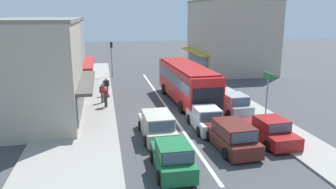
{
  "coord_description": "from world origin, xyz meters",
  "views": [
    {
      "loc": [
        -4.89,
        -22.25,
        7.41
      ],
      "look_at": [
        0.01,
        2.41,
        1.2
      ],
      "focal_mm": 35.0,
      "sensor_mm": 36.0,
      "label": 1
    }
  ],
  "objects": [
    {
      "name": "shopfront_mid_block",
      "position": [
        -10.18,
        10.77,
        3.54
      ],
      "size": [
        7.8,
        9.23,
        7.09
      ],
      "color": "#84939E",
      "rests_on": "ground"
    },
    {
      "name": "pedestrian_with_handbag_near",
      "position": [
        -4.83,
        3.53,
        1.07
      ],
      "size": [
        0.5,
        0.6,
        1.63
      ],
      "color": "#4C4742",
      "rests_on": "sidewalk_left"
    },
    {
      "name": "directional_road_sign",
      "position": [
        6.07,
        -2.14,
        2.68
      ],
      "size": [
        0.1,
        1.4,
        3.6
      ],
      "color": "gray",
      "rests_on": "ground"
    },
    {
      "name": "lane_centre_line",
      "position": [
        0.0,
        4.0,
        0.0
      ],
      "size": [
        0.2,
        28.0,
        0.01
      ],
      "primitive_type": "cube",
      "color": "silver",
      "rests_on": "ground"
    },
    {
      "name": "sedan_behind_bus_mid",
      "position": [
        1.59,
        -2.6,
        0.66
      ],
      "size": [
        1.93,
        4.22,
        1.47
      ],
      "color": "silver",
      "rests_on": "ground"
    },
    {
      "name": "hatchback_queue_gap_filler",
      "position": [
        -1.85,
        -8.11,
        0.71
      ],
      "size": [
        1.84,
        3.71,
        1.54
      ],
      "color": "#1E6638",
      "rests_on": "ground"
    },
    {
      "name": "ground_plane",
      "position": [
        0.0,
        0.0,
        0.0
      ],
      "size": [
        140.0,
        140.0,
        0.0
      ],
      "primitive_type": "plane",
      "color": "#3F3F42"
    },
    {
      "name": "kerb_right",
      "position": [
        6.2,
        6.0,
        0.06
      ],
      "size": [
        2.8,
        44.0,
        0.12
      ],
      "primitive_type": "cube",
      "color": "gray",
      "rests_on": "ground"
    },
    {
      "name": "building_right_far",
      "position": [
        11.48,
        18.48,
        4.56
      ],
      "size": [
        9.82,
        10.9,
        9.13
      ],
      "color": "#B2A38E",
      "rests_on": "ground"
    },
    {
      "name": "wagon_adjacent_lane_trail",
      "position": [
        1.96,
        -6.03,
        0.75
      ],
      "size": [
        2.1,
        4.58,
        1.58
      ],
      "color": "#561E19",
      "rests_on": "ground"
    },
    {
      "name": "parked_sedan_kerb_front",
      "position": [
        4.62,
        -5.48,
        0.66
      ],
      "size": [
        2.0,
        4.25,
        1.47
      ],
      "color": "maroon",
      "rests_on": "ground"
    },
    {
      "name": "wagon_behind_bus_near",
      "position": [
        -1.84,
        -3.48,
        0.75
      ],
      "size": [
        1.98,
        4.52,
        1.58
      ],
      "color": "#B7B29E",
      "rests_on": "ground"
    },
    {
      "name": "parked_hatchback_kerb_third",
      "position": [
        4.8,
        6.34,
        0.71
      ],
      "size": [
        1.84,
        3.71,
        1.54
      ],
      "color": "navy",
      "rests_on": "ground"
    },
    {
      "name": "city_bus",
      "position": [
        1.96,
        4.11,
        1.88
      ],
      "size": [
        2.97,
        10.93,
        3.23
      ],
      "color": "red",
      "rests_on": "ground"
    },
    {
      "name": "sidewalk_left",
      "position": [
        -6.8,
        6.0,
        0.07
      ],
      "size": [
        5.2,
        44.0,
        0.14
      ],
      "primitive_type": "cube",
      "color": "gray",
      "rests_on": "ground"
    },
    {
      "name": "pedestrian_browsing_midblock",
      "position": [
        -5.06,
        5.0,
        1.07
      ],
      "size": [
        0.55,
        0.32,
        1.63
      ],
      "color": "#232838",
      "rests_on": "sidewalk_left"
    },
    {
      "name": "parked_hatchback_kerb_second",
      "position": [
        4.71,
        0.3,
        0.71
      ],
      "size": [
        1.93,
        3.76,
        1.54
      ],
      "color": "#9EA3A8",
      "rests_on": "ground"
    },
    {
      "name": "pedestrian_far_walker",
      "position": [
        -4.73,
        7.39,
        1.07
      ],
      "size": [
        0.57,
        0.22,
        1.63
      ],
      "color": "#232838",
      "rests_on": "sidewalk_left"
    },
    {
      "name": "shopfront_corner_near",
      "position": [
        -10.18,
        1.31,
        3.54
      ],
      "size": [
        8.21,
        8.97,
        7.09
      ],
      "color": "#B2A38E",
      "rests_on": "ground"
    },
    {
      "name": "traffic_light_downstreet",
      "position": [
        -3.9,
        17.29,
        2.85
      ],
      "size": [
        0.33,
        0.24,
        4.2
      ],
      "color": "gray",
      "rests_on": "ground"
    }
  ]
}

